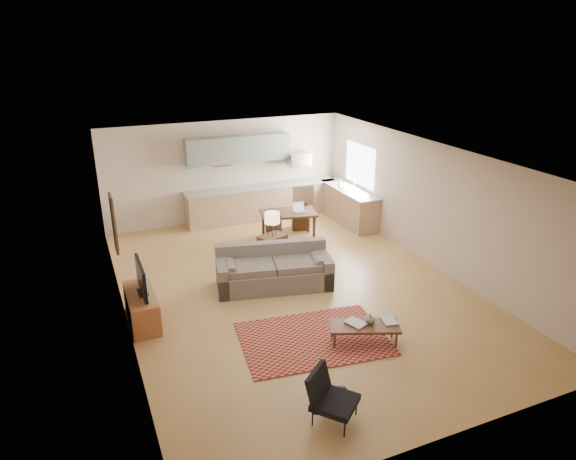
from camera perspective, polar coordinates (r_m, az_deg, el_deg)
name	(u,v)px	position (r m, az deg, el deg)	size (l,w,h in m)	color
room	(294,225)	(9.87, 0.69, 0.50)	(9.00, 9.00, 9.00)	#A67A42
kitchen_counter_back	(263,202)	(14.14, -2.85, 3.13)	(4.26, 0.64, 0.92)	#A37E5D
kitchen_counter_right	(348,205)	(13.95, 6.72, 2.75)	(0.64, 2.26, 0.92)	#A37E5D
kitchen_range	(299,198)	(14.54, 1.22, 3.62)	(0.62, 0.62, 0.90)	#A5A8AD
kitchen_microwave	(299,159)	(14.27, 1.22, 7.86)	(0.62, 0.40, 0.35)	#A5A8AD
upper_cabinets	(238,149)	(13.70, -5.56, 8.93)	(2.80, 0.34, 0.70)	slate
window_right	(360,165)	(13.79, 8.00, 7.20)	(0.02, 1.40, 1.05)	white
wall_art_left	(114,224)	(9.91, -18.75, 0.67)	(0.06, 0.42, 1.10)	olive
triptych	(222,157)	(13.76, -7.31, 8.06)	(1.70, 0.04, 0.50)	beige
rug	(313,339)	(8.83, 2.83, -11.96)	(2.42, 1.67, 0.02)	maroon
sofa	(274,268)	(10.31, -1.58, -4.21)	(2.38, 1.03, 0.83)	#675A53
coffee_table	(364,334)	(8.73, 8.44, -11.34)	(1.15, 0.46, 0.35)	#492717
book_a	(351,326)	(8.56, 7.02, -10.52)	(0.35, 0.40, 0.03)	maroon
book_b	(383,321)	(8.77, 10.51, -9.94)	(0.28, 0.35, 0.02)	navy
vase	(370,319)	(8.65, 9.09, -9.71)	(0.17, 0.17, 0.18)	black
armchair	(335,398)	(7.08, 5.27, -18.11)	(0.62, 0.62, 0.71)	black
tv_credenza	(142,308)	(9.50, -15.94, -8.32)	(0.48, 1.24, 0.57)	brown
tv	(141,278)	(9.24, -16.00, -5.18)	(0.10, 0.95, 0.57)	black
console_table	(273,250)	(11.33, -1.73, -2.21)	(0.58, 0.39, 0.68)	#392216
table_lamp	(272,224)	(11.10, -1.77, 0.70)	(0.33, 0.33, 0.54)	beige
dining_table	(288,225)	(12.75, 0.03, 0.55)	(1.36, 0.78, 0.69)	#392216
dining_chair_near	(276,233)	(12.12, -1.30, -0.39)	(0.36, 0.38, 0.76)	#392216
dining_chair_far	(299,214)	(13.35, 1.25, 1.74)	(0.38, 0.39, 0.79)	#392216
laptop	(300,208)	(12.62, 1.33, 2.51)	(0.29, 0.22, 0.22)	#A5A8AD
soap_bottle	(340,183)	(14.01, 5.80, 5.25)	(0.10, 0.10, 0.19)	beige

